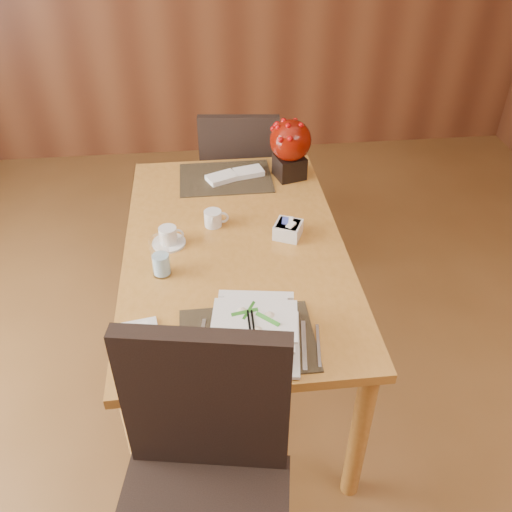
{
  "coord_description": "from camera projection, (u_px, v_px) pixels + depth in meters",
  "views": [
    {
      "loc": [
        -0.11,
        -1.21,
        2.07
      ],
      "look_at": [
        0.06,
        0.35,
        0.87
      ],
      "focal_mm": 38.0,
      "sensor_mm": 36.0,
      "label": 1
    }
  ],
  "objects": [
    {
      "name": "placemat_near",
      "position": [
        247.0,
        340.0,
        1.8
      ],
      "size": [
        0.45,
        0.33,
        0.01
      ],
      "primitive_type": "cube",
      "color": "black",
      "rests_on": "dining_table"
    },
    {
      "name": "berry_decor",
      "position": [
        290.0,
        146.0,
        2.58
      ],
      "size": [
        0.2,
        0.2,
        0.29
      ],
      "rotation": [
        0.0,
        0.0,
        0.26
      ],
      "color": "black",
      "rests_on": "dining_table"
    },
    {
      "name": "near_chair",
      "position": [
        203.0,
        483.0,
        1.55
      ],
      "size": [
        0.58,
        0.59,
        1.08
      ],
      "rotation": [
        0.0,
        0.0,
        -0.18
      ],
      "color": "black",
      "rests_on": "ground"
    },
    {
      "name": "sugar_caddy",
      "position": [
        288.0,
        230.0,
        2.26
      ],
      "size": [
        0.14,
        0.14,
        0.06
      ],
      "primitive_type": "cube",
      "rotation": [
        0.0,
        0.0,
        -0.44
      ],
      "color": "silver",
      "rests_on": "dining_table"
    },
    {
      "name": "placemat_far",
      "position": [
        226.0,
        178.0,
        2.67
      ],
      "size": [
        0.45,
        0.33,
        0.01
      ],
      "primitive_type": "cube",
      "color": "black",
      "rests_on": "dining_table"
    },
    {
      "name": "napkins_far",
      "position": [
        237.0,
        174.0,
        2.66
      ],
      "size": [
        0.3,
        0.18,
        0.03
      ],
      "primitive_type": null,
      "rotation": [
        0.0,
        0.0,
        0.31
      ],
      "color": "white",
      "rests_on": "dining_table"
    },
    {
      "name": "far_chair",
      "position": [
        240.0,
        177.0,
        3.12
      ],
      "size": [
        0.49,
        0.49,
        0.95
      ],
      "rotation": [
        0.0,
        0.0,
        3.03
      ],
      "color": "black",
      "rests_on": "ground"
    },
    {
      "name": "water_glass",
      "position": [
        160.0,
        257.0,
        2.03
      ],
      "size": [
        0.09,
        0.09,
        0.16
      ],
      "primitive_type": "cylinder",
      "rotation": [
        0.0,
        0.0,
        -0.23
      ],
      "color": "white",
      "rests_on": "dining_table"
    },
    {
      "name": "bread_plate",
      "position": [
        136.0,
        337.0,
        1.8
      ],
      "size": [
        0.18,
        0.18,
        0.01
      ],
      "primitive_type": "cube",
      "rotation": [
        0.0,
        0.0,
        0.17
      ],
      "color": "silver",
      "rests_on": "dining_table"
    },
    {
      "name": "dining_table",
      "position": [
        235.0,
        262.0,
        2.29
      ],
      "size": [
        0.9,
        1.5,
        0.75
      ],
      "color": "#B67A32",
      "rests_on": "ground"
    },
    {
      "name": "coffee_cup",
      "position": [
        168.0,
        237.0,
        2.21
      ],
      "size": [
        0.14,
        0.14,
        0.08
      ],
      "rotation": [
        0.0,
        0.0,
        -0.06
      ],
      "color": "silver",
      "rests_on": "dining_table"
    },
    {
      "name": "ground",
      "position": [
        250.0,
        477.0,
        2.22
      ],
      "size": [
        6.0,
        6.0,
        0.0
      ],
      "primitive_type": "plane",
      "color": "brown",
      "rests_on": "ground"
    },
    {
      "name": "creamer_jug",
      "position": [
        213.0,
        218.0,
        2.32
      ],
      "size": [
        0.1,
        0.1,
        0.07
      ],
      "primitive_type": null,
      "rotation": [
        0.0,
        0.0,
        -0.07
      ],
      "color": "silver",
      "rests_on": "dining_table"
    },
    {
      "name": "soup_setting",
      "position": [
        255.0,
        332.0,
        1.75
      ],
      "size": [
        0.33,
        0.33,
        0.12
      ],
      "rotation": [
        0.0,
        0.0,
        -0.15
      ],
      "color": "silver",
      "rests_on": "dining_table"
    }
  ]
}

